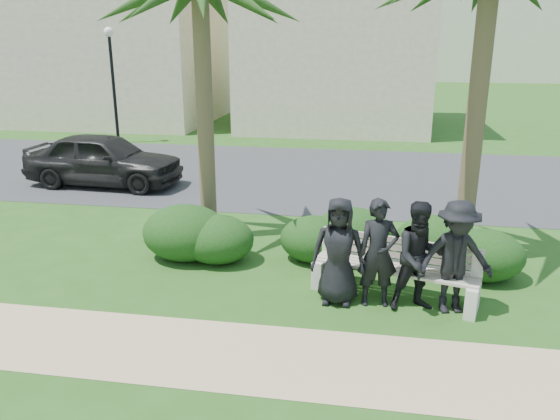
# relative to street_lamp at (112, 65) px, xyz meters

# --- Properties ---
(ground) EXTENTS (160.00, 160.00, 0.00)m
(ground) POSITION_rel_street_lamp_xyz_m (9.00, -12.00, -2.94)
(ground) COLOR #264E16
(ground) RESTS_ON ground
(footpath) EXTENTS (30.00, 1.60, 0.01)m
(footpath) POSITION_rel_street_lamp_xyz_m (9.00, -13.80, -2.94)
(footpath) COLOR tan
(footpath) RESTS_ON ground
(asphalt_street) EXTENTS (160.00, 8.00, 0.01)m
(asphalt_street) POSITION_rel_street_lamp_xyz_m (9.00, -4.00, -2.94)
(asphalt_street) COLOR #2D2D30
(asphalt_street) RESTS_ON ground
(stucco_bldg_left) EXTENTS (10.40, 8.40, 7.30)m
(stucco_bldg_left) POSITION_rel_street_lamp_xyz_m (-3.00, 6.00, 0.72)
(stucco_bldg_left) COLOR #C2B091
(stucco_bldg_left) RESTS_ON ground
(stucco_bldg_right) EXTENTS (8.40, 8.40, 7.30)m
(stucco_bldg_right) POSITION_rel_street_lamp_xyz_m (8.00, 6.00, 0.72)
(stucco_bldg_right) COLOR #C2B091
(stucco_bldg_right) RESTS_ON ground
(street_lamp) EXTENTS (0.36, 0.36, 4.29)m
(street_lamp) POSITION_rel_street_lamp_xyz_m (0.00, 0.00, 0.00)
(street_lamp) COLOR black
(street_lamp) RESTS_ON ground
(park_bench) EXTENTS (2.67, 1.24, 0.88)m
(park_bench) POSITION_rel_street_lamp_xyz_m (10.13, -11.76, -2.54)
(park_bench) COLOR #A29688
(park_bench) RESTS_ON ground
(man_a) EXTENTS (0.83, 0.56, 1.66)m
(man_a) POSITION_rel_street_lamp_xyz_m (9.28, -12.08, -2.11)
(man_a) COLOR black
(man_a) RESTS_ON ground
(man_b) EXTENTS (0.66, 0.48, 1.66)m
(man_b) POSITION_rel_street_lamp_xyz_m (9.86, -12.07, -2.11)
(man_b) COLOR black
(man_b) RESTS_ON ground
(man_c) EXTENTS (0.95, 0.82, 1.67)m
(man_c) POSITION_rel_street_lamp_xyz_m (10.46, -12.13, -2.11)
(man_c) COLOR black
(man_c) RESTS_ON ground
(man_d) EXTENTS (1.22, 0.86, 1.71)m
(man_d) POSITION_rel_street_lamp_xyz_m (10.96, -12.12, -2.09)
(man_d) COLOR black
(man_d) RESTS_ON ground
(hedge_a) EXTENTS (1.58, 1.31, 1.03)m
(hedge_a) POSITION_rel_street_lamp_xyz_m (6.42, -10.76, -2.43)
(hedge_a) COLOR #14330E
(hedge_a) RESTS_ON ground
(hedge_b) EXTENTS (1.36, 1.12, 0.88)m
(hedge_b) POSITION_rel_street_lamp_xyz_m (7.02, -10.82, -2.50)
(hedge_b) COLOR #14330E
(hedge_b) RESTS_ON ground
(hedge_c) EXTENTS (1.30, 1.07, 0.85)m
(hedge_c) POSITION_rel_street_lamp_xyz_m (8.77, -10.47, -2.52)
(hedge_c) COLOR #14330E
(hedge_c) RESTS_ON ground
(hedge_d) EXTENTS (1.51, 1.25, 0.99)m
(hedge_d) POSITION_rel_street_lamp_xyz_m (9.44, -10.31, -2.45)
(hedge_d) COLOR #14330E
(hedge_d) RESTS_ON ground
(hedge_e) EXTENTS (1.49, 1.23, 0.97)m
(hedge_e) POSITION_rel_street_lamp_xyz_m (10.90, -10.48, -2.46)
(hedge_e) COLOR #14330E
(hedge_e) RESTS_ON ground
(hedge_f) EXTENTS (1.33, 1.10, 0.87)m
(hedge_f) POSITION_rel_street_lamp_xyz_m (11.64, -10.80, -2.51)
(hedge_f) COLOR #14330E
(hedge_f) RESTS_ON ground
(car_a) EXTENTS (4.33, 1.92, 1.45)m
(car_a) POSITION_rel_street_lamp_xyz_m (2.51, -6.11, -2.22)
(car_a) COLOR black
(car_a) RESTS_ON ground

